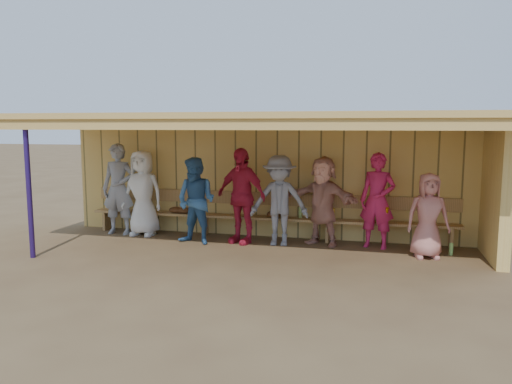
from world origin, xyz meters
TOP-DOWN VIEW (x-y plane):
  - ground at (0.00, 0.00)m, footprint 90.00×90.00m
  - player_a at (-3.10, 0.73)m, footprint 0.72×0.49m
  - player_b at (-2.55, 0.75)m, footprint 0.88×0.58m
  - player_c at (-1.18, 0.28)m, footprint 0.94×0.80m
  - player_d at (-0.36, 0.57)m, footprint 1.19×0.81m
  - player_e at (0.40, 0.58)m, footprint 1.16×0.71m
  - player_f at (1.21, 0.81)m, footprint 1.67×1.08m
  - player_g at (2.23, 0.81)m, footprint 0.74×0.57m
  - player_h at (3.10, 0.27)m, footprint 0.81×0.61m
  - dugout_structure at (0.39, 0.69)m, footprint 8.80×3.20m
  - bench at (0.00, 1.12)m, footprint 7.60×0.34m
  - dugout_equipment at (-0.48, 0.99)m, footprint 5.65×0.62m

SIDE VIEW (x-z plane):
  - ground at x=0.00m, z-range 0.00..0.00m
  - dugout_equipment at x=-0.48m, z-range 0.09..0.89m
  - bench at x=0.00m, z-range 0.06..0.99m
  - player_h at x=3.10m, z-range 0.00..1.49m
  - player_c at x=-1.18m, z-range 0.00..1.69m
  - player_f at x=1.21m, z-range 0.00..1.72m
  - player_e at x=0.40m, z-range 0.00..1.74m
  - player_b at x=-2.55m, z-range 0.00..1.79m
  - player_g at x=2.23m, z-range 0.00..1.80m
  - player_d at x=-0.36m, z-range 0.00..1.87m
  - player_a at x=-3.10m, z-range 0.00..1.93m
  - dugout_structure at x=0.39m, z-range 0.44..2.94m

